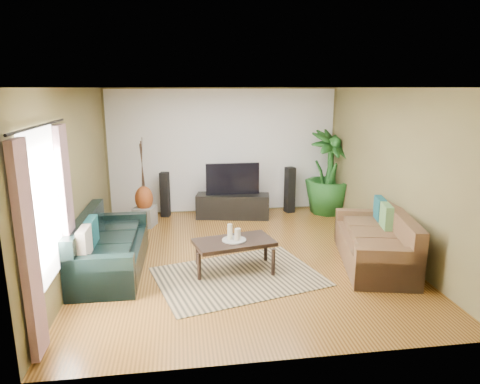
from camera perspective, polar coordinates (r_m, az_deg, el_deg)
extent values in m
plane|color=#976227|center=(7.08, 0.23, -8.67)|extent=(5.50, 5.50, 0.00)
plane|color=white|center=(6.54, 0.25, 13.76)|extent=(5.50, 5.50, 0.00)
plane|color=olive|center=(9.37, -2.21, 5.46)|extent=(5.00, 0.00, 5.00)
plane|color=olive|center=(4.07, 5.90, -5.68)|extent=(5.00, 0.00, 5.00)
plane|color=olive|center=(6.79, -21.13, 1.35)|extent=(0.00, 5.50, 5.50)
plane|color=olive|center=(7.46, 19.63, 2.52)|extent=(0.00, 5.50, 5.50)
plane|color=white|center=(9.36, -2.20, 5.45)|extent=(4.90, 0.00, 4.90)
plane|color=white|center=(5.27, -24.71, -1.82)|extent=(0.00, 1.80, 1.80)
cube|color=gray|center=(4.65, -26.35, -7.23)|extent=(0.08, 0.35, 2.20)
cube|color=gray|center=(6.02, -22.06, -2.21)|extent=(0.08, 0.35, 2.20)
cylinder|color=black|center=(5.11, -25.18, 7.98)|extent=(0.03, 1.90, 0.03)
cube|color=black|center=(6.76, -16.81, -6.52)|extent=(0.93, 2.12, 0.85)
cube|color=brown|center=(7.02, 17.43, -5.80)|extent=(1.35, 2.19, 0.85)
cube|color=tan|center=(6.39, -0.22, -11.20)|extent=(2.65, 2.18, 0.01)
cube|color=black|center=(6.52, -0.78, -8.44)|extent=(1.27, 0.87, 0.48)
cylinder|color=gray|center=(6.43, -0.79, -6.41)|extent=(0.36, 0.36, 0.02)
cylinder|color=beige|center=(6.41, -1.36, -5.30)|extent=(0.07, 0.07, 0.23)
cylinder|color=beige|center=(6.36, -0.39, -5.69)|extent=(0.07, 0.07, 0.18)
cylinder|color=#F0E5CB|center=(6.47, -0.24, -5.51)|extent=(0.07, 0.07, 0.15)
cube|color=black|center=(9.07, -0.97, -1.88)|extent=(1.59, 0.73, 0.51)
cube|color=black|center=(8.95, -1.00, 1.77)|extent=(1.12, 0.06, 0.66)
cube|color=black|center=(9.25, -9.97, -0.34)|extent=(0.22, 0.23, 0.96)
cube|color=black|center=(9.49, 6.65, 0.29)|extent=(0.23, 0.24, 1.01)
imported|color=#194B19|center=(9.49, 11.76, 2.56)|extent=(1.39, 1.39, 1.81)
cylinder|color=black|center=(9.67, 11.54, -1.94)|extent=(0.33, 0.33, 0.26)
cube|color=gray|center=(8.77, -12.56, -3.20)|extent=(0.48, 0.48, 0.39)
ellipsoid|color=brown|center=(8.67, -12.68, -0.85)|extent=(0.35, 0.35, 0.50)
cube|color=#905D2F|center=(7.71, -17.45, -5.49)|extent=(0.48, 0.48, 0.49)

